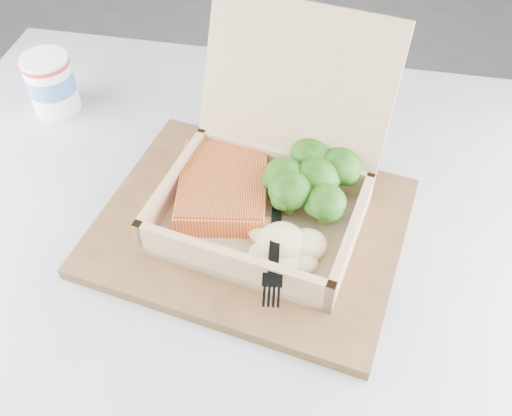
# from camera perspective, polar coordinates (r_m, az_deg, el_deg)

# --- Properties ---
(floor) EXTENTS (4.00, 4.00, 0.00)m
(floor) POSITION_cam_1_polar(r_m,az_deg,el_deg) (1.58, -23.30, -13.64)
(floor) COLOR gray
(floor) RESTS_ON ground
(cafe_table) EXTENTS (0.98, 0.98, 0.76)m
(cafe_table) POSITION_cam_1_polar(r_m,az_deg,el_deg) (0.82, -3.30, -14.40)
(cafe_table) COLOR black
(cafe_table) RESTS_ON floor
(serving_tray) EXTENTS (0.42, 0.37, 0.02)m
(serving_tray) POSITION_cam_1_polar(r_m,az_deg,el_deg) (0.68, -0.52, -1.83)
(serving_tray) COLOR brown
(serving_tray) RESTS_ON cafe_table
(takeout_container) EXTENTS (0.29, 0.31, 0.21)m
(takeout_container) POSITION_cam_1_polar(r_m,az_deg,el_deg) (0.67, 1.59, 3.79)
(takeout_container) COLOR tan
(takeout_container) RESTS_ON serving_tray
(salmon_fillet) EXTENTS (0.11, 0.14, 0.03)m
(salmon_fillet) POSITION_cam_1_polar(r_m,az_deg,el_deg) (0.69, -3.32, 2.16)
(salmon_fillet) COLOR orange
(salmon_fillet) RESTS_ON takeout_container
(broccoli_pile) EXTENTS (0.13, 0.13, 0.05)m
(broccoli_pile) POSITION_cam_1_polar(r_m,az_deg,el_deg) (0.68, 5.97, 2.31)
(broccoli_pile) COLOR #36791B
(broccoli_pile) RESTS_ON takeout_container
(mashed_potatoes) EXTENTS (0.09, 0.08, 0.03)m
(mashed_potatoes) POSITION_cam_1_polar(r_m,az_deg,el_deg) (0.63, 2.49, -3.35)
(mashed_potatoes) COLOR #F7E3A0
(mashed_potatoes) RESTS_ON takeout_container
(plastic_fork) EXTENTS (0.02, 0.15, 0.01)m
(plastic_fork) POSITION_cam_1_polar(r_m,az_deg,el_deg) (0.63, 2.00, -1.70)
(plastic_fork) COLOR black
(plastic_fork) RESTS_ON mashed_potatoes
(paper_cup) EXTENTS (0.07, 0.07, 0.09)m
(paper_cup) POSITION_cam_1_polar(r_m,az_deg,el_deg) (0.88, -19.85, 11.76)
(paper_cup) COLOR white
(paper_cup) RESTS_ON cafe_table
(receipt) EXTENTS (0.11, 0.16, 0.00)m
(receipt) POSITION_cam_1_polar(r_m,az_deg,el_deg) (0.82, 1.96, 7.93)
(receipt) COLOR white
(receipt) RESTS_ON cafe_table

